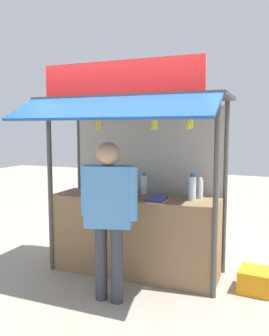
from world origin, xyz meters
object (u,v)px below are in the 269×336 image
object	(u,v)px
banana_bunch_leftmost	(154,123)
water_bottle_mid_left	(200,189)
water_bottle_far_left	(192,188)
water_bottle_front_right	(93,184)
water_bottle_front_left	(144,184)
vendor_person	(109,207)
plastic_crate	(256,281)
banana_bunch_inner_left	(99,124)
water_bottle_center	(100,180)
banana_bunch_rightmost	(189,122)
magazine_stack_rear_center	(127,196)
water_bottle_right	(88,181)
magazine_stack_back_right	(157,200)

from	to	relation	value
banana_bunch_leftmost	water_bottle_mid_left	bearing A→B (deg)	55.81
water_bottle_far_left	water_bottle_front_right	size ratio (longest dim) A/B	1.37
water_bottle_front_left	water_bottle_far_left	size ratio (longest dim) A/B	0.84
water_bottle_front_right	vendor_person	world-z (taller)	vendor_person
water_bottle_front_left	water_bottle_mid_left	distance (m)	0.72
vendor_person	plastic_crate	world-z (taller)	vendor_person
banana_bunch_inner_left	plastic_crate	size ratio (longest dim) A/B	0.72
water_bottle_center	banana_bunch_rightmost	bearing A→B (deg)	-23.05
magazine_stack_rear_center	banana_bunch_inner_left	xyz separation A→B (m)	(-0.24, -0.25, 0.85)
water_bottle_center	water_bottle_right	bearing A→B (deg)	177.62
banana_bunch_inner_left	plastic_crate	world-z (taller)	banana_bunch_inner_left
banana_bunch_inner_left	banana_bunch_leftmost	xyz separation A→B (m)	(0.65, -0.00, 0.00)
magazine_stack_rear_center	banana_bunch_rightmost	size ratio (longest dim) A/B	1.19
water_bottle_far_left	banana_bunch_inner_left	world-z (taller)	banana_bunch_inner_left
banana_bunch_inner_left	water_bottle_far_left	bearing A→B (deg)	22.88
magazine_stack_rear_center	banana_bunch_leftmost	world-z (taller)	banana_bunch_leftmost
water_bottle_right	banana_bunch_rightmost	world-z (taller)	banana_bunch_rightmost
water_bottle_far_left	vendor_person	size ratio (longest dim) A/B	0.19
water_bottle_far_left	magazine_stack_rear_center	bearing A→B (deg)	-167.88
water_bottle_right	water_bottle_front_right	size ratio (longest dim) A/B	1.11
banana_bunch_leftmost	vendor_person	size ratio (longest dim) A/B	0.15
water_bottle_far_left	water_bottle_center	xyz separation A→B (m)	(-1.27, 0.15, -0.00)
banana_bunch_inner_left	banana_bunch_leftmost	bearing A→B (deg)	-0.01
banana_bunch_rightmost	plastic_crate	bearing A→B (deg)	31.25
magazine_stack_rear_center	banana_bunch_rightmost	bearing A→B (deg)	-17.90
water_bottle_center	magazine_stack_back_right	world-z (taller)	water_bottle_center
plastic_crate	banana_bunch_leftmost	bearing A→B (deg)	-158.57
vendor_person	plastic_crate	distance (m)	1.83
magazine_stack_back_right	vendor_person	distance (m)	0.67
water_bottle_front_right	banana_bunch_leftmost	xyz separation A→B (m)	(0.99, -0.47, 0.77)
magazine_stack_back_right	magazine_stack_rear_center	bearing A→B (deg)	173.15
water_bottle_mid_left	vendor_person	size ratio (longest dim) A/B	0.15
water_bottle_front_left	water_bottle_mid_left	world-z (taller)	water_bottle_front_left
magazine_stack_back_right	banana_bunch_rightmost	bearing A→B (deg)	-27.24
magazine_stack_rear_center	vendor_person	bearing A→B (deg)	-84.70
magazine_stack_rear_center	vendor_person	distance (m)	0.63
water_bottle_center	water_bottle_front_right	distance (m)	0.11
banana_bunch_inner_left	banana_bunch_leftmost	size ratio (longest dim) A/B	1.01
banana_bunch_leftmost	plastic_crate	size ratio (longest dim) A/B	0.71
water_bottle_far_left	water_bottle_right	world-z (taller)	water_bottle_far_left
water_bottle_mid_left	banana_bunch_rightmost	distance (m)	0.96
water_bottle_right	magazine_stack_rear_center	distance (m)	0.78
water_bottle_front_left	water_bottle_far_left	xyz separation A→B (m)	(0.66, -0.19, 0.02)
water_bottle_center	magazine_stack_rear_center	bearing A→B (deg)	-30.00
magazine_stack_back_right	water_bottle_far_left	bearing A→B (deg)	29.75
water_bottle_right	water_bottle_front_left	bearing A→B (deg)	2.47
water_bottle_far_left	banana_bunch_leftmost	distance (m)	0.90
water_bottle_front_right	water_bottle_far_left	bearing A→B (deg)	-2.37
banana_bunch_inner_left	vendor_person	size ratio (longest dim) A/B	0.15
water_bottle_right	magazine_stack_back_right	bearing A→B (deg)	-18.26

